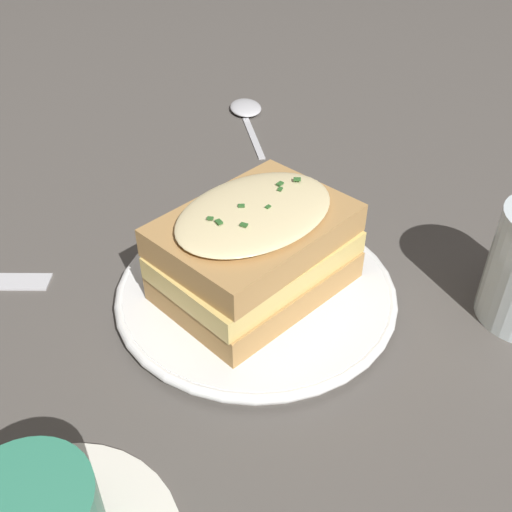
# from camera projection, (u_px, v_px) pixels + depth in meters

# --- Properties ---
(ground_plane) EXTENTS (2.40, 2.40, 0.00)m
(ground_plane) POSITION_uv_depth(u_px,v_px,m) (236.00, 305.00, 0.51)
(ground_plane) COLOR #514C47
(dinner_plate) EXTENTS (0.24, 0.24, 0.02)m
(dinner_plate) POSITION_uv_depth(u_px,v_px,m) (256.00, 292.00, 0.51)
(dinner_plate) COLOR white
(dinner_plate) RESTS_ON ground_plane
(sandwich) EXTENTS (0.18, 0.19, 0.08)m
(sandwich) POSITION_uv_depth(u_px,v_px,m) (256.00, 249.00, 0.48)
(sandwich) COLOR #B2844C
(sandwich) RESTS_ON dinner_plate
(spoon) EXTENTS (0.06, 0.17, 0.01)m
(spoon) POSITION_uv_depth(u_px,v_px,m) (243.00, 111.00, 0.81)
(spoon) COLOR silver
(spoon) RESTS_ON ground_plane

